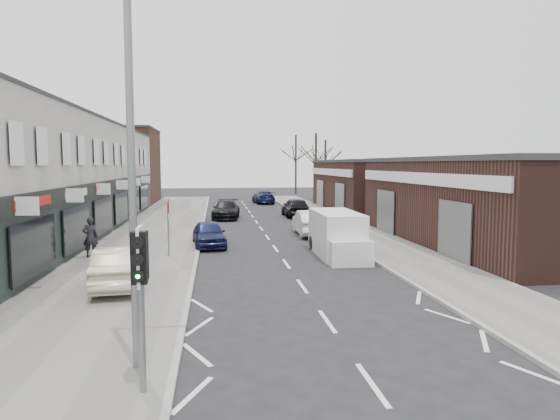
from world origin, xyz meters
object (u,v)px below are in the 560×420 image
object	(u,v)px
white_van	(337,235)
sedan_on_pavement	(119,266)
traffic_light	(140,271)
warning_sign	(169,211)
parked_car_right_a	(310,223)
pedestrian	(91,237)
street_lamp	(140,150)
parked_car_right_c	(263,197)
parked_car_left_a	(209,234)
parked_car_right_b	(296,207)
parked_car_left_b	(226,210)

from	to	relation	value
white_van	sedan_on_pavement	size ratio (longest dim) A/B	1.25
traffic_light	white_van	xyz separation A→B (m)	(7.07, 13.69, -1.43)
traffic_light	warning_sign	size ratio (longest dim) A/B	1.15
white_van	parked_car_right_a	bearing A→B (deg)	90.57
white_van	pedestrian	xyz separation A→B (m)	(-11.35, 0.43, 0.05)
street_lamp	parked_car_right_c	distance (m)	44.78
warning_sign	pedestrian	xyz separation A→B (m)	(-3.51, 0.10, -1.16)
parked_car_left_a	parked_car_right_a	size ratio (longest dim) A/B	0.85
pedestrian	parked_car_right_b	world-z (taller)	pedestrian
traffic_light	parked_car_right_c	world-z (taller)	traffic_light
street_lamp	white_van	size ratio (longest dim) A/B	1.49
parked_car_right_a	parked_car_left_b	bearing A→B (deg)	-62.30
traffic_light	parked_car_right_b	world-z (taller)	traffic_light
parked_car_left_a	parked_car_right_a	bearing A→B (deg)	24.54
street_lamp	parked_car_left_a	world-z (taller)	street_lamp
parked_car_left_a	parked_car_right_a	world-z (taller)	parked_car_right_a
pedestrian	street_lamp	bearing A→B (deg)	100.32
white_van	pedestrian	world-z (taller)	white_van
pedestrian	parked_car_left_b	bearing A→B (deg)	-119.06
parked_car_right_a	pedestrian	bearing A→B (deg)	31.12
traffic_light	street_lamp	world-z (taller)	street_lamp
parked_car_left_a	parked_car_left_b	size ratio (longest dim) A/B	0.80
white_van	pedestrian	size ratio (longest dim) A/B	2.92
parked_car_left_b	parked_car_right_b	xyz separation A→B (m)	(5.70, 0.71, 0.07)
parked_car_right_b	street_lamp	bearing A→B (deg)	74.41
traffic_light	white_van	bearing A→B (deg)	62.68
sedan_on_pavement	parked_car_right_b	distance (m)	24.94
sedan_on_pavement	pedestrian	distance (m)	6.27
traffic_light	white_van	size ratio (longest dim) A/B	0.58
warning_sign	parked_car_right_a	size ratio (longest dim) A/B	0.58
traffic_light	parked_car_right_b	size ratio (longest dim) A/B	0.67
warning_sign	parked_car_left_a	xyz separation A→B (m)	(1.76, 3.08, -1.52)
parked_car_right_b	parked_car_right_c	bearing A→B (deg)	-85.34
street_lamp	parked_car_right_b	distance (m)	31.29
parked_car_right_c	street_lamp	bearing A→B (deg)	76.38
warning_sign	white_van	distance (m)	7.93
street_lamp	white_van	bearing A→B (deg)	60.02
white_van	parked_car_left_a	bearing A→B (deg)	151.49
parked_car_right_a	parked_car_right_b	world-z (taller)	parked_car_right_b
parked_car_left_b	parked_car_right_a	distance (m)	11.02
warning_sign	parked_car_right_a	xyz separation A→B (m)	(7.86, 6.61, -1.43)
traffic_light	parked_car_left_a	bearing A→B (deg)	86.65
warning_sign	white_van	xyz separation A→B (m)	(7.83, -0.32, -1.22)
parked_car_right_c	pedestrian	bearing A→B (deg)	65.84
warning_sign	parked_car_right_a	world-z (taller)	warning_sign
sedan_on_pavement	parked_car_right_b	bearing A→B (deg)	-118.66
traffic_light	parked_car_right_a	distance (m)	21.88
warning_sign	sedan_on_pavement	bearing A→B (deg)	-101.73
parked_car_right_a	parked_car_left_a	bearing A→B (deg)	31.40
warning_sign	parked_car_right_b	xyz separation A→B (m)	(8.66, 17.20, -1.41)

